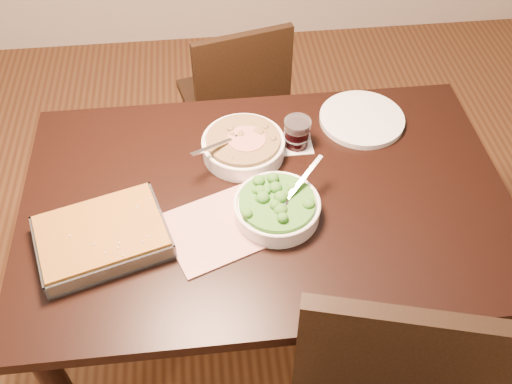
{
  "coord_description": "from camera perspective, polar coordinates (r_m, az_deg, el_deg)",
  "views": [
    {
      "loc": [
        -0.15,
        -1.08,
        1.98
      ],
      "look_at": [
        -0.03,
        -0.03,
        0.8
      ],
      "focal_mm": 40.0,
      "sensor_mm": 36.0,
      "label": 1
    }
  ],
  "objects": [
    {
      "name": "table",
      "position": [
        1.71,
        1.0,
        -2.5
      ],
      "size": [
        1.4,
        0.9,
        0.75
      ],
      "color": "black",
      "rests_on": "ground"
    },
    {
      "name": "coaster",
      "position": [
        1.79,
        4.04,
        4.8
      ],
      "size": [
        0.1,
        0.1,
        0.0
      ],
      "primitive_type": "cube",
      "color": "white",
      "rests_on": "table"
    },
    {
      "name": "wine_tumbler",
      "position": [
        1.76,
        4.13,
        5.98
      ],
      "size": [
        0.08,
        0.08,
        0.09
      ],
      "color": "black",
      "rests_on": "coaster"
    },
    {
      "name": "baking_dish",
      "position": [
        1.56,
        -15.13,
        -4.35
      ],
      "size": [
        0.39,
        0.33,
        0.06
      ],
      "rotation": [
        0.0,
        0.0,
        0.29
      ],
      "color": "silver",
      "rests_on": "table"
    },
    {
      "name": "dinner_plate",
      "position": [
        1.9,
        10.53,
        7.19
      ],
      "size": [
        0.27,
        0.27,
        0.02
      ],
      "primitive_type": "cylinder",
      "color": "silver",
      "rests_on": "table"
    },
    {
      "name": "chair_far",
      "position": [
        2.42,
        -1.99,
        9.37
      ],
      "size": [
        0.47,
        0.47,
        0.83
      ],
      "rotation": [
        0.0,
        0.0,
        3.38
      ],
      "color": "black",
      "rests_on": "ground"
    },
    {
      "name": "ground",
      "position": [
        2.26,
        0.78,
        -13.14
      ],
      "size": [
        4.0,
        4.0,
        0.0
      ],
      "primitive_type": "plane",
      "color": "#492814",
      "rests_on": "ground"
    },
    {
      "name": "stew_bowl",
      "position": [
        1.74,
        -1.28,
        4.68
      ],
      "size": [
        0.25,
        0.25,
        0.1
      ],
      "color": "white",
      "rests_on": "table"
    },
    {
      "name": "magazine_a",
      "position": [
        1.57,
        -3.05,
        -3.37
      ],
      "size": [
        0.38,
        0.33,
        0.01
      ],
      "primitive_type": "cube",
      "rotation": [
        0.0,
        0.0,
        0.36
      ],
      "color": "#A5322F",
      "rests_on": "table"
    },
    {
      "name": "broccoli_bowl",
      "position": [
        1.57,
        2.11,
        -1.53
      ],
      "size": [
        0.24,
        0.24,
        0.09
      ],
      "color": "white",
      "rests_on": "table"
    }
  ]
}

